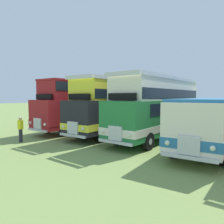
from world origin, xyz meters
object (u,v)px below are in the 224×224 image
object	(u,v)px
marshal_person	(21,129)
bus_fourth_in_row	(210,118)
bus_first_in_row	(85,103)
bus_second_in_row	(116,106)
bus_third_in_row	(159,107)

from	to	relation	value
marshal_person	bus_fourth_in_row	bearing A→B (deg)	30.83
bus_first_in_row	marshal_person	distance (m)	6.82
bus_first_in_row	bus_fourth_in_row	size ratio (longest dim) A/B	0.92
bus_second_in_row	marshal_person	size ratio (longest dim) A/B	5.70
bus_first_in_row	bus_fourth_in_row	distance (m)	10.92
bus_fourth_in_row	bus_third_in_row	bearing A→B (deg)	171.91
bus_first_in_row	marshal_person	world-z (taller)	bus_first_in_row
bus_third_in_row	marshal_person	bearing A→B (deg)	-135.62
bus_third_in_row	bus_fourth_in_row	world-z (taller)	bus_third_in_row
bus_first_in_row	bus_third_in_row	xyz separation A→B (m)	(7.27, 0.24, -0.11)
bus_first_in_row	bus_second_in_row	xyz separation A→B (m)	(3.63, -0.05, -0.11)
bus_third_in_row	bus_first_in_row	bearing A→B (deg)	-178.09
bus_third_in_row	bus_second_in_row	bearing A→B (deg)	-175.44
bus_third_in_row	marshal_person	distance (m)	9.93
bus_first_in_row	marshal_person	bearing A→B (deg)	-87.80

